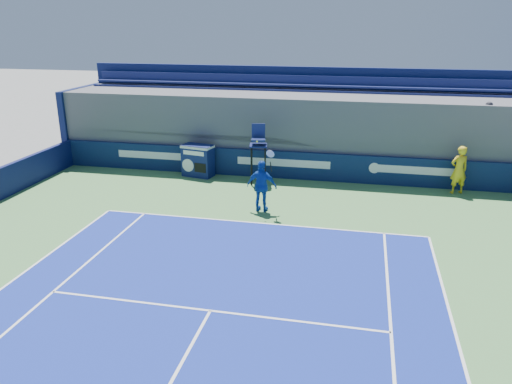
% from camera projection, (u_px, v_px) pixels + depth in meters
% --- Properties ---
extents(ball_person, '(0.81, 0.67, 1.91)m').
position_uv_depth(ball_person, '(459.00, 170.00, 19.38)').
color(ball_person, yellow).
rests_on(ball_person, apron).
extents(back_hoarding, '(20.40, 0.21, 1.20)m').
position_uv_depth(back_hoarding, '(283.00, 165.00, 21.39)').
color(back_hoarding, '#0B1A41').
rests_on(back_hoarding, ground).
extents(match_clock, '(1.44, 0.96, 1.40)m').
position_uv_depth(match_clock, '(198.00, 160.00, 21.64)').
color(match_clock, '#0F194E').
rests_on(match_clock, ground).
extents(umpire_chair, '(0.82, 0.82, 2.48)m').
position_uv_depth(umpire_chair, '(258.00, 148.00, 20.44)').
color(umpire_chair, black).
rests_on(umpire_chair, ground).
extents(tennis_player, '(1.12, 0.56, 2.57)m').
position_uv_depth(tennis_player, '(262.00, 186.00, 17.56)').
color(tennis_player, '#1443A7').
rests_on(tennis_player, apron).
extents(stadium_seating, '(21.00, 4.05, 4.40)m').
position_uv_depth(stadium_seating, '(291.00, 127.00, 22.89)').
color(stadium_seating, '#56565B').
rests_on(stadium_seating, ground).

